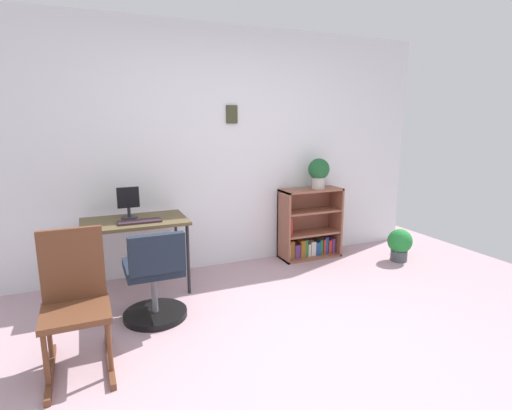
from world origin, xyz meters
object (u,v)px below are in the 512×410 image
Objects in this scene: rocking_chair at (75,299)px; bookshelf_low at (308,227)px; potted_plant_on_shelf at (319,171)px; potted_plant_floor at (400,243)px; keyboard at (140,221)px; desk at (135,226)px; monitor at (128,203)px; office_chair at (155,282)px.

rocking_chair is 1.10× the size of bookshelf_low.
potted_plant_on_shelf is 1.26m from potted_plant_floor.
potted_plant_floor is (0.80, -0.52, -0.82)m from potted_plant_on_shelf.
rocking_chair is at bearing -152.86° from bookshelf_low.
bookshelf_low is at bearing 9.88° from keyboard.
desk is 1.03× the size of rocking_chair.
rocking_chair is at bearing -168.05° from potted_plant_floor.
monitor is 0.92m from office_chair.
potted_plant_on_shelf is (2.07, 0.29, 0.32)m from keyboard.
bookshelf_low is at bearing 6.54° from desk.
rocking_chair reaches higher than office_chair.
monitor is 0.38× the size of office_chair.
rocking_chair is at bearing -145.23° from office_chair.
monitor reaches higher than office_chair.
office_chair is 2.22× the size of potted_plant_on_shelf.
rocking_chair reaches higher than keyboard.
bookshelf_low is 0.68m from potted_plant_on_shelf.
rocking_chair reaches higher than desk.
rocking_chair is at bearing -154.60° from potted_plant_on_shelf.
bookshelf_low is (1.95, 0.90, 0.02)m from office_chair.
bookshelf_low is (1.98, 0.34, -0.35)m from keyboard.
office_chair is 0.85× the size of rocking_chair.
bookshelf_low reaches higher than office_chair.
keyboard is at bearing -73.96° from desk.
monitor reaches higher than potted_plant_floor.
potted_plant_on_shelf is (2.10, 0.18, 0.39)m from desk.
rocking_chair is 2.42× the size of potted_plant_floor.
monitor is 2.11m from bookshelf_low.
monitor is at bearing -177.67° from potted_plant_on_shelf.
bookshelf_low is at bearing 147.49° from potted_plant_floor.
potted_plant_floor is at bearing 11.95° from rocking_chair.
office_chair reaches higher than potted_plant_floor.
bookshelf_low reaches higher than keyboard.
potted_plant_on_shelf is at bearing 4.87° from desk.
office_chair is 0.71m from rocking_chair.
potted_plant_on_shelf is (2.14, 0.09, 0.18)m from monitor.
desk is 2.69× the size of potted_plant_on_shelf.
bookshelf_low is at bearing 151.13° from potted_plant_on_shelf.
bookshelf_low is at bearing 27.14° from rocking_chair.
bookshelf_low is at bearing 24.66° from office_chair.
potted_plant_on_shelf is at bearing 25.40° from rocking_chair.
monitor is at bearing 171.63° from potted_plant_floor.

